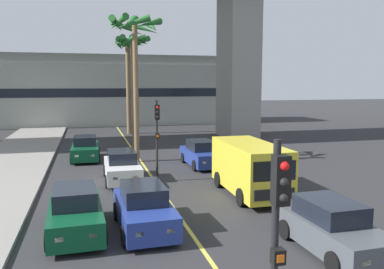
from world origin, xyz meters
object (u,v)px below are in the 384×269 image
car_queue_second (85,149)px  palm_tree_near_median (128,65)px  traffic_light_median_far (157,129)px  palm_tree_mid_median (135,40)px  traffic_light_median_near (277,236)px  car_queue_third (144,209)px  car_queue_fourth (122,167)px  delivery_van (250,167)px  car_queue_fifth (331,228)px  palm_tree_far_median (133,59)px  car_queue_front (201,154)px  car_queue_sixth (75,213)px

car_queue_second → palm_tree_near_median: (4.25, 13.05, 6.09)m
traffic_light_median_far → palm_tree_mid_median: palm_tree_mid_median is taller
traffic_light_median_near → palm_tree_mid_median: (0.24, 20.05, 4.98)m
car_queue_third → traffic_light_median_near: (0.97, -7.97, 1.99)m
palm_tree_near_median → palm_tree_mid_median: bearing=-94.1°
traffic_light_median_far → palm_tree_near_median: (0.66, 20.19, 4.10)m
traffic_light_median_far → car_queue_fourth: bearing=158.3°
car_queue_second → delivery_van: 12.81m
car_queue_fifth → traffic_light_median_far: traffic_light_median_far is taller
car_queue_third → palm_tree_near_median: bearing=85.2°
delivery_van → palm_tree_far_median: 16.30m
delivery_van → traffic_light_median_far: (-3.63, 3.42, 1.43)m
car_queue_second → car_queue_fifth: bearing=-67.0°
car_queue_second → car_queue_third: bearing=-81.7°
car_queue_third → car_queue_fifth: 6.15m
car_queue_front → traffic_light_median_far: size_ratio=0.99×
car_queue_front → car_queue_third: 10.89m
car_queue_sixth → traffic_light_median_near: traffic_light_median_near is taller
car_queue_fifth → delivery_van: bearing=89.6°
car_queue_third → car_queue_fifth: (5.18, -3.31, 0.00)m
car_queue_third → car_queue_fourth: size_ratio=1.01×
car_queue_front → traffic_light_median_near: 18.24m
car_queue_second → traffic_light_median_far: size_ratio=0.98×
traffic_light_median_far → palm_tree_near_median: size_ratio=0.45×
car_queue_front → traffic_light_median_near: traffic_light_median_near is taller
delivery_van → palm_tree_near_median: palm_tree_near_median is taller
traffic_light_median_near → palm_tree_far_median: size_ratio=0.48×
palm_tree_mid_median → car_queue_front: bearing=-32.5°
car_queue_fourth → palm_tree_mid_median: 8.65m
car_queue_fifth → palm_tree_mid_median: bearing=104.4°
traffic_light_median_near → palm_tree_far_median: palm_tree_far_median is taller
traffic_light_median_near → palm_tree_far_median: 26.26m
car_queue_fourth → palm_tree_far_median: (1.93, 10.80, 6.18)m
car_queue_fifth → palm_tree_mid_median: 17.35m
delivery_van → traffic_light_median_far: traffic_light_median_far is taller
car_queue_third → car_queue_fifth: size_ratio=1.00×
car_queue_fourth → palm_tree_far_median: size_ratio=0.47×
car_queue_second → palm_tree_mid_median: palm_tree_mid_median is taller
palm_tree_far_median → car_queue_second: bearing=-131.1°
car_queue_fifth → traffic_light_median_far: size_ratio=0.99×
car_queue_sixth → palm_tree_mid_median: (3.51, 11.89, 6.97)m
car_queue_front → car_queue_second: (-6.89, 3.87, 0.00)m
palm_tree_mid_median → car_queue_fifth: bearing=-75.6°
car_queue_second → car_queue_third: (1.99, -13.60, 0.00)m
car_queue_fifth → car_queue_fourth: bearing=116.9°
car_queue_fifth → palm_tree_far_median: 22.39m
car_queue_second → car_queue_sixth: size_ratio=0.99×
car_queue_front → car_queue_fourth: 5.66m
car_queue_front → delivery_van: size_ratio=0.78×
car_queue_third → palm_tree_near_median: (2.26, 26.65, 6.09)m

